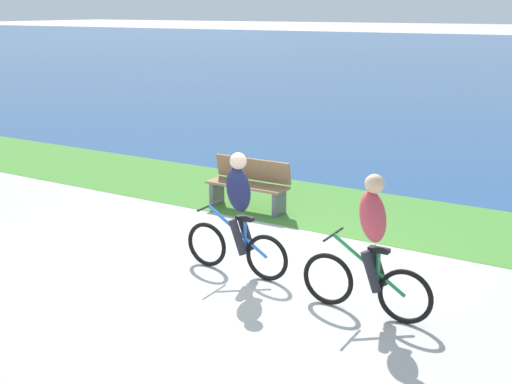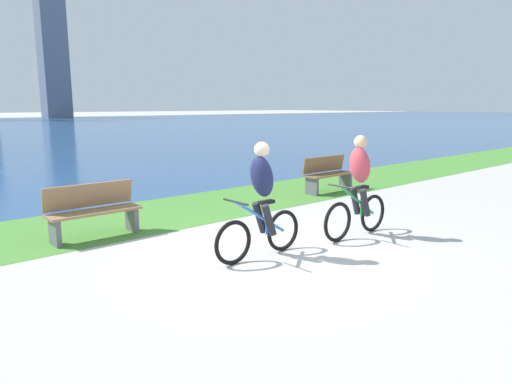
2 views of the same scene
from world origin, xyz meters
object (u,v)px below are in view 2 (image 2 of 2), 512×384
at_px(cyclist_lead, 261,201).
at_px(bench_near_path, 328,174).
at_px(bench_far_along_path, 93,211).
at_px(cyclist_trailing, 358,187).

xyz_separation_m(cyclist_lead, bench_near_path, (4.73, 2.75, -0.38)).
xyz_separation_m(bench_near_path, bench_far_along_path, (-6.15, -0.18, 0.00)).
bearing_deg(cyclist_trailing, bench_far_along_path, 140.08).
distance_m(cyclist_lead, cyclist_trailing, 1.96).
distance_m(bench_near_path, bench_far_along_path, 6.15).
bearing_deg(cyclist_lead, cyclist_trailing, -7.09).
height_order(cyclist_lead, bench_near_path, cyclist_lead).
bearing_deg(cyclist_lead, bench_near_path, 30.24).
relative_size(cyclist_lead, bench_near_path, 1.11).
relative_size(cyclist_trailing, bench_near_path, 1.13).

